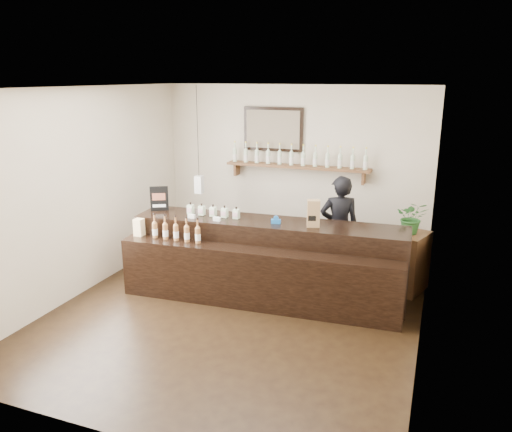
{
  "coord_description": "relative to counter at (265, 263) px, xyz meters",
  "views": [
    {
      "loc": [
        2.29,
        -5.41,
        2.93
      ],
      "look_at": [
        0.01,
        0.7,
        1.09
      ],
      "focal_mm": 35.0,
      "sensor_mm": 36.0,
      "label": 1
    }
  ],
  "objects": [
    {
      "name": "side_cabinet",
      "position": [
        1.82,
        0.89,
        -0.07
      ],
      "size": [
        0.58,
        0.68,
        0.84
      ],
      "color": "brown",
      "rests_on": "ground"
    },
    {
      "name": "tape_dispenser",
      "position": [
        0.13,
        0.06,
        0.59
      ],
      "size": [
        0.13,
        0.07,
        0.11
      ],
      "color": "#185EAC",
      "rests_on": "counter"
    },
    {
      "name": "counter",
      "position": [
        0.0,
        0.0,
        0.0
      ],
      "size": [
        3.75,
        1.2,
        1.21
      ],
      "color": "black",
      "rests_on": "ground"
    },
    {
      "name": "shopkeeper",
      "position": [
        0.81,
        0.99,
        0.4
      ],
      "size": [
        0.75,
        0.61,
        1.76
      ],
      "primitive_type": "imported",
      "rotation": [
        0.0,
        0.0,
        3.48
      ],
      "color": "black",
      "rests_on": "ground"
    },
    {
      "name": "room_shell",
      "position": [
        -0.18,
        -0.56,
        1.22
      ],
      "size": [
        5.0,
        5.0,
        5.0
      ],
      "color": "beige",
      "rests_on": "ground"
    },
    {
      "name": "paper_bag",
      "position": [
        0.63,
        0.1,
        0.73
      ],
      "size": [
        0.19,
        0.16,
        0.35
      ],
      "color": "#A07A4D",
      "rests_on": "counter"
    },
    {
      "name": "potted_plant",
      "position": [
        1.82,
        0.89,
        0.58
      ],
      "size": [
        0.44,
        0.39,
        0.46
      ],
      "primitive_type": "imported",
      "rotation": [
        0.0,
        0.0,
        0.08
      ],
      "color": "#286026",
      "rests_on": "side_cabinet"
    },
    {
      "name": "promo_sign",
      "position": [
        -1.65,
        0.09,
        0.73
      ],
      "size": [
        0.24,
        0.14,
        0.36
      ],
      "color": "black",
      "rests_on": "counter"
    },
    {
      "name": "ground",
      "position": [
        -0.18,
        -0.56,
        -0.49
      ],
      "size": [
        5.0,
        5.0,
        0.0
      ],
      "primitive_type": "plane",
      "color": "black",
      "rests_on": "ground"
    },
    {
      "name": "back_wall_decor",
      "position": [
        -0.33,
        1.81,
        1.27
      ],
      "size": [
        2.66,
        0.96,
        1.69
      ],
      "color": "brown",
      "rests_on": "ground"
    }
  ]
}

